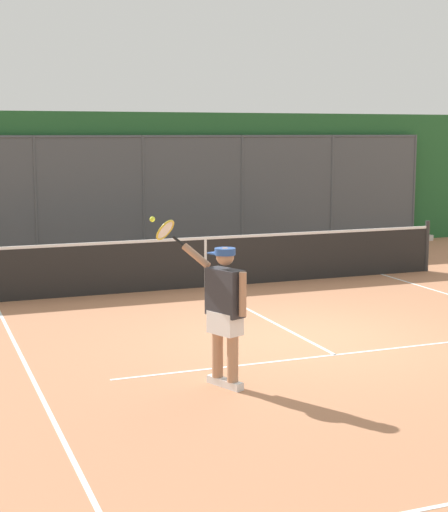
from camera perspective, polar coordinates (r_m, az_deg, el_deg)
name	(u,v)px	position (r m, az deg, el deg)	size (l,w,h in m)	color
ground_plane	(303,338)	(11.58, 5.62, -5.81)	(60.00, 60.00, 0.00)	#B27551
court_line_markings	(346,361)	(10.54, 8.64, -7.32)	(7.79, 9.21, 0.01)	white
fence_backdrop	(136,184)	(19.73, -6.21, 5.12)	(18.04, 1.37, 3.38)	#474C51
tennis_net	(205,261)	(15.19, -1.34, -0.38)	(10.01, 0.09, 1.07)	#2D2D2D
tennis_player	(223,306)	(9.17, -0.04, -3.57)	(0.84, 1.18, 1.91)	silver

